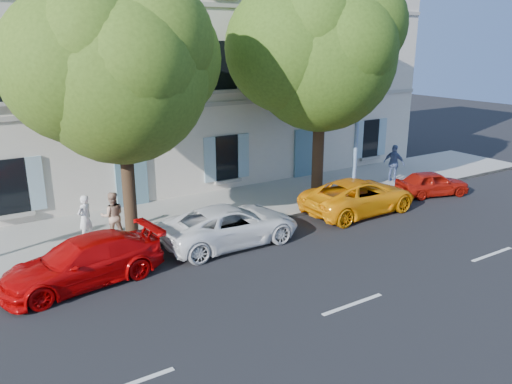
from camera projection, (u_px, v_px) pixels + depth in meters
ground at (268, 252)px, 16.18m from camera, size 90.00×90.00×0.00m
sidewalk at (206, 212)px, 19.77m from camera, size 36.00×4.50×0.15m
kerb at (233, 228)px, 18.01m from camera, size 36.00×0.16×0.16m
building at (145, 55)px, 22.73m from camera, size 28.00×7.00×12.00m
car_red_coupe at (83, 262)px, 13.92m from camera, size 4.70×2.38×1.31m
car_white_coupe at (231, 225)px, 16.71m from camera, size 4.77×2.24×1.32m
car_yellow_supercar at (359, 196)px, 19.79m from camera, size 4.94×2.35×1.36m
car_red_hatchback at (432, 183)px, 22.06m from camera, size 3.49×2.17×1.11m
tree_left at (120, 76)px, 15.15m from camera, size 5.40×5.40×8.37m
tree_right at (321, 57)px, 19.63m from camera, size 5.90×5.90×9.08m
street_lamp at (363, 80)px, 20.33m from camera, size 0.45×1.86×8.66m
pedestrian_a at (85, 218)px, 16.51m from camera, size 0.69×0.63×1.58m
pedestrian_b at (113, 216)px, 16.67m from camera, size 0.91×0.78×1.63m
pedestrian_c at (394, 163)px, 23.60m from camera, size 0.75×1.12×1.77m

